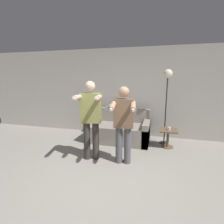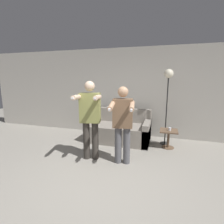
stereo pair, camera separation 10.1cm
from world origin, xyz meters
name	(u,v)px [view 2 (the right image)]	position (x,y,z in m)	size (l,w,h in m)	color
ground_plane	(97,186)	(0.00, 0.00, 0.00)	(16.00, 16.00, 0.00)	gray
wall_back	(131,93)	(0.00, 2.81, 1.30)	(10.00, 0.05, 2.60)	#B7B2A8
couch	(119,131)	(-0.18, 2.17, 0.28)	(1.68, 0.92, 0.86)	gray
person_left	(90,115)	(-0.49, 0.88, 0.96)	(0.59, 0.75, 1.67)	#38332D
person_right	(123,121)	(0.21, 0.88, 0.89)	(0.53, 0.72, 1.57)	#56565B
cat	(115,106)	(-0.42, 2.52, 0.93)	(0.41, 0.13, 0.17)	silver
floor_lamp	(168,84)	(1.04, 2.27, 1.58)	(0.24, 0.24, 1.95)	black
side_table	(169,135)	(1.12, 2.01, 0.33)	(0.43, 0.43, 0.46)	brown
cup	(170,129)	(1.14, 1.99, 0.49)	(0.07, 0.07, 0.08)	silver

